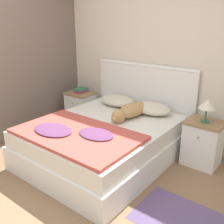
{
  "coord_description": "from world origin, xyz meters",
  "views": [
    {
      "loc": [
        1.87,
        -1.27,
        1.77
      ],
      "look_at": [
        -0.12,
        1.27,
        0.61
      ],
      "focal_mm": 42.0,
      "sensor_mm": 36.0,
      "label": 1
    }
  ],
  "objects": [
    {
      "name": "dog",
      "position": [
        0.02,
        1.5,
        0.59
      ],
      "size": [
        0.27,
        0.83,
        0.19
      ],
      "color": "tan",
      "rests_on": "bed"
    },
    {
      "name": "ground_plane",
      "position": [
        0.0,
        0.0,
        0.0
      ],
      "size": [
        16.0,
        16.0,
        0.0
      ],
      "primitive_type": "plane",
      "color": "#896647"
    },
    {
      "name": "pillow_left",
      "position": [
        -0.42,
        1.79,
        0.58
      ],
      "size": [
        0.56,
        0.39,
        0.15
      ],
      "color": "beige",
      "rests_on": "bed"
    },
    {
      "name": "book_stack",
      "position": [
        -1.18,
        1.78,
        0.62
      ],
      "size": [
        0.17,
        0.24,
        0.07
      ],
      "color": "#AD2D28",
      "rests_on": "nightstand_left"
    },
    {
      "name": "headboard",
      "position": [
        -0.12,
        2.06,
        0.59
      ],
      "size": [
        1.66,
        0.06,
        1.14
      ],
      "color": "white",
      "rests_on": "ground_plane"
    },
    {
      "name": "nightstand_left",
      "position": [
        -1.18,
        1.76,
        0.29
      ],
      "size": [
        0.45,
        0.39,
        0.58
      ],
      "color": "white",
      "rests_on": "ground_plane"
    },
    {
      "name": "wall_back",
      "position": [
        0.0,
        2.13,
        1.27
      ],
      "size": [
        9.0,
        0.06,
        2.55
      ],
      "color": "beige",
      "rests_on": "ground_plane"
    },
    {
      "name": "quilt",
      "position": [
        -0.13,
        0.61,
        0.53
      ],
      "size": [
        1.44,
        0.88,
        0.07
      ],
      "color": "#BC4C42",
      "rests_on": "bed"
    },
    {
      "name": "bed",
      "position": [
        -0.12,
        1.08,
        0.25
      ],
      "size": [
        1.58,
        1.9,
        0.51
      ],
      "color": "white",
      "rests_on": "ground_plane"
    },
    {
      "name": "pillow_right",
      "position": [
        0.18,
        1.79,
        0.58
      ],
      "size": [
        0.56,
        0.39,
        0.15
      ],
      "color": "beige",
      "rests_on": "bed"
    },
    {
      "name": "wall_side_left",
      "position": [
        -1.6,
        1.05,
        1.27
      ],
      "size": [
        0.06,
        3.1,
        2.55
      ],
      "color": "#706056",
      "rests_on": "ground_plane"
    },
    {
      "name": "table_lamp",
      "position": [
        0.94,
        1.75,
        0.8
      ],
      "size": [
        0.2,
        0.2,
        0.29
      ],
      "color": "#336B4C",
      "rests_on": "nightstand_right"
    },
    {
      "name": "nightstand_right",
      "position": [
        0.94,
        1.76,
        0.29
      ],
      "size": [
        0.45,
        0.39,
        0.58
      ],
      "color": "white",
      "rests_on": "ground_plane"
    }
  ]
}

